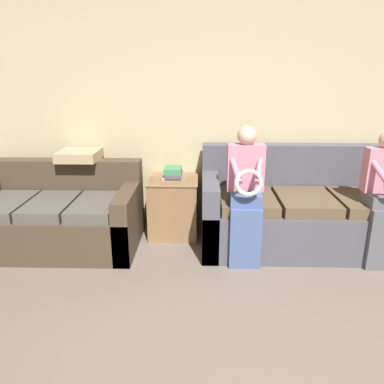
# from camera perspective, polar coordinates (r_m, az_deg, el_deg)

# --- Properties ---
(wall_back) EXTENTS (7.40, 0.06, 2.55)m
(wall_back) POSITION_cam_1_polar(r_m,az_deg,el_deg) (4.22, 7.12, 11.50)
(wall_back) COLOR #C6B789
(wall_back) RESTS_ON ground_plane
(couch_main) EXTENTS (2.03, 0.94, 1.00)m
(couch_main) POSITION_cam_1_polar(r_m,az_deg,el_deg) (4.03, 16.16, -2.96)
(couch_main) COLOR #4C4C56
(couch_main) RESTS_ON ground_plane
(couch_side) EXTENTS (1.66, 0.94, 0.83)m
(couch_side) POSITION_cam_1_polar(r_m,az_deg,el_deg) (4.11, -19.79, -3.61)
(couch_side) COLOR #473828
(couch_side) RESTS_ON ground_plane
(child_left_seated) EXTENTS (0.34, 0.38, 1.28)m
(child_left_seated) POSITION_cam_1_polar(r_m,az_deg,el_deg) (3.43, 8.14, 0.13)
(child_left_seated) COLOR #475B8E
(child_left_seated) RESTS_ON ground_plane
(child_right_seated) EXTENTS (0.34, 0.37, 1.23)m
(child_right_seated) POSITION_cam_1_polar(r_m,az_deg,el_deg) (3.79, 27.21, -0.52)
(child_right_seated) COLOR #56565B
(child_right_seated) RESTS_ON ground_plane
(side_shelf) EXTENTS (0.54, 0.54, 0.64)m
(side_shelf) POSITION_cam_1_polar(r_m,az_deg,el_deg) (4.12, -2.86, -2.12)
(side_shelf) COLOR olive
(side_shelf) RESTS_ON ground_plane
(book_stack) EXTENTS (0.21, 0.30, 0.12)m
(book_stack) POSITION_cam_1_polar(r_m,az_deg,el_deg) (4.02, -2.89, 2.88)
(book_stack) COLOR gray
(book_stack) RESTS_ON side_shelf
(throw_pillow) EXTENTS (0.42, 0.42, 0.10)m
(throw_pillow) POSITION_cam_1_polar(r_m,az_deg,el_deg) (4.18, -16.79, 5.39)
(throw_pillow) COLOR tan
(throw_pillow) RESTS_ON couch_side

